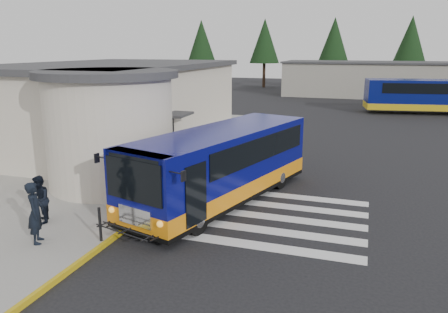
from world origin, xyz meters
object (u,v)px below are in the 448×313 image
(pedestrian_b, at_px, (39,200))
(bollard, at_px, (100,224))
(pedestrian_a, at_px, (35,213))
(transit_bus, at_px, (221,168))
(far_bus_a, at_px, (424,95))

(pedestrian_b, bearing_deg, bollard, 42.30)
(pedestrian_b, bearing_deg, pedestrian_a, 1.64)
(pedestrian_a, distance_m, pedestrian_b, 1.59)
(pedestrian_b, xyz_separation_m, bollard, (2.69, -0.58, -0.28))
(transit_bus, relative_size, far_bus_a, 0.98)
(pedestrian_a, bearing_deg, transit_bus, -65.37)
(pedestrian_a, height_order, pedestrian_b, pedestrian_a)
(transit_bus, distance_m, bollard, 5.40)
(pedestrian_b, distance_m, bollard, 2.76)
(transit_bus, distance_m, far_bus_a, 29.63)
(far_bus_a, bearing_deg, pedestrian_b, 146.20)
(transit_bus, bearing_deg, pedestrian_a, -109.19)
(transit_bus, bearing_deg, pedestrian_b, -122.56)
(pedestrian_a, bearing_deg, pedestrian_b, 6.96)
(transit_bus, height_order, pedestrian_b, transit_bus)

